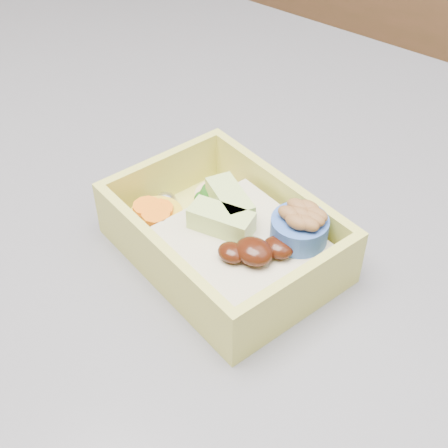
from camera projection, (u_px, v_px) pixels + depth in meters
The scene contains 2 objects.
island at pixel (125, 441), 0.86m from camera, with size 1.24×0.84×0.92m.
bento_box at pixel (231, 238), 0.47m from camera, with size 0.19×0.16×0.06m.
Camera 1 is at (0.38, -0.36, 1.27)m, focal length 50.00 mm.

